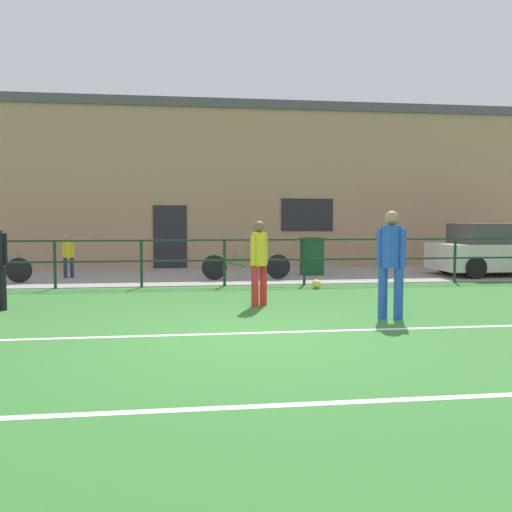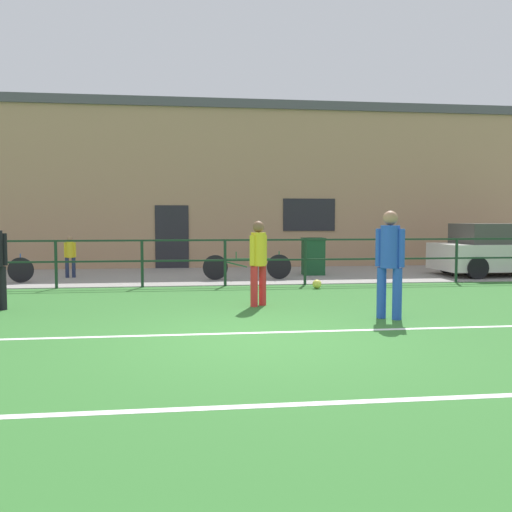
# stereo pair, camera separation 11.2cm
# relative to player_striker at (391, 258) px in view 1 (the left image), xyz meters

# --- Properties ---
(ground) EXTENTS (60.00, 44.00, 0.04)m
(ground) POSITION_rel_player_striker_xyz_m (-2.36, -1.20, -1.03)
(ground) COLOR #33702D
(field_line_touchline) EXTENTS (36.00, 0.11, 0.00)m
(field_line_touchline) POSITION_rel_player_striker_xyz_m (-2.36, -0.85, -1.00)
(field_line_touchline) COLOR white
(field_line_touchline) RESTS_ON ground
(field_line_hash) EXTENTS (36.00, 0.11, 0.00)m
(field_line_hash) POSITION_rel_player_striker_xyz_m (-2.36, -3.93, -1.00)
(field_line_hash) COLOR white
(field_line_hash) RESTS_ON ground
(pavement_strip) EXTENTS (48.00, 5.00, 0.02)m
(pavement_strip) POSITION_rel_player_striker_xyz_m (-2.36, 7.30, -1.00)
(pavement_strip) COLOR gray
(pavement_strip) RESTS_ON ground
(perimeter_fence) EXTENTS (36.07, 0.07, 1.15)m
(perimeter_fence) POSITION_rel_player_striker_xyz_m (-2.36, 4.80, -0.26)
(perimeter_fence) COLOR #193823
(perimeter_fence) RESTS_ON ground
(clubhouse_facade) EXTENTS (28.00, 2.56, 5.63)m
(clubhouse_facade) POSITION_rel_player_striker_xyz_m (-2.36, 11.00, 1.82)
(clubhouse_facade) COLOR tan
(clubhouse_facade) RESTS_ON ground
(player_striker) EXTENTS (0.40, 0.34, 1.77)m
(player_striker) POSITION_rel_player_striker_xyz_m (0.00, 0.00, 0.00)
(player_striker) COLOR blue
(player_striker) RESTS_ON ground
(player_winger) EXTENTS (0.36, 0.32, 1.60)m
(player_winger) POSITION_rel_player_striker_xyz_m (-1.96, 1.60, -0.10)
(player_winger) COLOR red
(player_winger) RESTS_ON ground
(soccer_ball_spare) EXTENTS (0.21, 0.21, 0.21)m
(soccer_ball_spare) POSITION_rel_player_striker_xyz_m (-0.25, 4.00, -0.90)
(soccer_ball_spare) COLOR #E5E04C
(soccer_ball_spare) RESTS_ON ground
(spectator_child) EXTENTS (0.32, 0.21, 1.17)m
(spectator_child) POSITION_rel_player_striker_xyz_m (-6.51, 7.09, -0.32)
(spectator_child) COLOR #232D4C
(spectator_child) RESTS_ON pavement_strip
(parked_car_red) EXTENTS (4.09, 1.92, 1.49)m
(parked_car_red) POSITION_rel_player_striker_xyz_m (5.86, 6.22, -0.27)
(parked_car_red) COLOR silver
(parked_car_red) RESTS_ON pavement_strip
(bicycle_parked_1) EXTENTS (2.39, 0.04, 0.76)m
(bicycle_parked_1) POSITION_rel_player_striker_xyz_m (-1.69, 6.00, -0.64)
(bicycle_parked_1) COLOR black
(bicycle_parked_1) RESTS_ON pavement_strip
(trash_bin_0) EXTENTS (0.64, 0.54, 1.08)m
(trash_bin_0) POSITION_rel_player_striker_xyz_m (0.36, 7.00, -0.44)
(trash_bin_0) COLOR #194C28
(trash_bin_0) RESTS_ON pavement_strip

